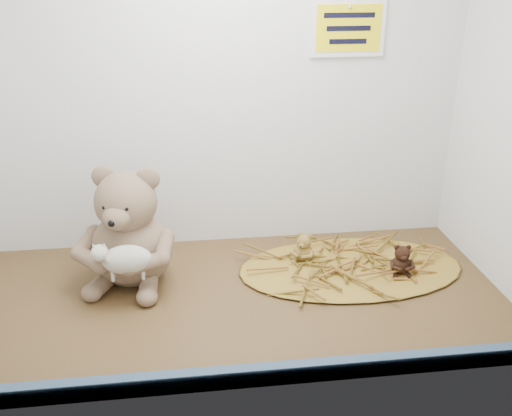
{
  "coord_description": "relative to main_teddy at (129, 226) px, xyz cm",
  "views": [
    {
      "loc": [
        -10.04,
        -109.73,
        69.44
      ],
      "look_at": [
        4.32,
        3.27,
        20.36
      ],
      "focal_mm": 40.0,
      "sensor_mm": 36.0,
      "label": 1
    }
  ],
  "objects": [
    {
      "name": "toy_lamb",
      "position": [
        0.0,
        -10.18,
        -3.27
      ],
      "size": [
        13.91,
        8.49,
        8.99
      ],
      "primitive_type": null,
      "color": "beige",
      "rests_on": "main_teddy"
    },
    {
      "name": "mini_teddy_brown",
      "position": [
        63.45,
        -6.19,
        -9.4
      ],
      "size": [
        6.81,
        7.1,
        7.45
      ],
      "primitive_type": null,
      "rotation": [
        0.0,
        0.0,
        -0.14
      ],
      "color": "black",
      "rests_on": "straw_bed"
    },
    {
      "name": "alcove_shell",
      "position": [
        23.95,
        -1.89,
        30.8
      ],
      "size": [
        120.4,
        60.2,
        90.4
      ],
      "color": "#473218",
      "rests_on": "ground"
    },
    {
      "name": "straw_bed",
      "position": [
        52.55,
        -1.62,
        -13.66
      ],
      "size": [
        55.45,
        32.2,
        1.07
      ],
      "primitive_type": "ellipsoid",
      "color": "brown",
      "rests_on": "shelf_floor"
    },
    {
      "name": "wall_sign",
      "position": [
        53.95,
        18.51,
        40.8
      ],
      "size": [
        16.0,
        1.2,
        11.0
      ],
      "primitive_type": "cube",
      "color": "yellow",
      "rests_on": "back_wall"
    },
    {
      "name": "mini_teddy_tan",
      "position": [
        41.64,
        2.94,
        -9.43
      ],
      "size": [
        8.39,
        8.49,
        7.39
      ],
      "primitive_type": null,
      "rotation": [
        0.0,
        0.0,
        -0.56
      ],
      "color": "olive",
      "rests_on": "straw_bed"
    },
    {
      "name": "front_rail",
      "position": [
        23.95,
        -39.69,
        -12.4
      ],
      "size": [
        119.28,
        2.2,
        3.6
      ],
      "primitive_type": "cube",
      "color": "#364F67",
      "rests_on": "shelf_floor"
    },
    {
      "name": "main_teddy",
      "position": [
        0.0,
        0.0,
        0.0
      ],
      "size": [
        28.47,
        29.36,
        28.4
      ],
      "primitive_type": null,
      "rotation": [
        0.0,
        0.0,
        -0.27
      ],
      "color": "#80654F",
      "rests_on": "shelf_floor"
    }
  ]
}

